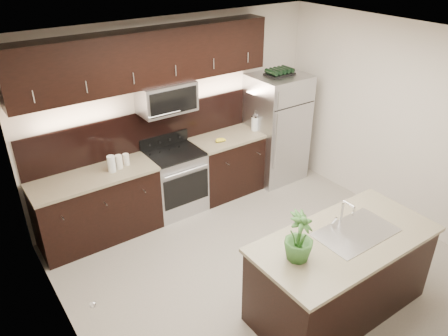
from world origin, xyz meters
name	(u,v)px	position (x,y,z in m)	size (l,w,h in m)	color
ground	(262,263)	(0.00, 0.00, 0.00)	(4.50, 4.50, 0.00)	gray
room_walls	(263,143)	(-0.11, -0.04, 1.70)	(4.52, 4.02, 2.71)	beige
counter_run	(163,185)	(-0.46, 1.69, 0.47)	(3.51, 0.65, 0.94)	black
upper_fixtures	(150,66)	(-0.43, 1.84, 2.14)	(3.49, 0.40, 1.66)	black
island	(340,273)	(0.21, -1.01, 0.47)	(1.96, 0.96, 0.94)	black
sink_faucet	(355,231)	(0.36, -1.00, 0.96)	(0.84, 0.50, 0.28)	silver
refrigerator	(276,128)	(1.59, 1.63, 0.87)	(0.84, 0.76, 1.73)	#B2B2B7
wine_rack	(280,72)	(1.59, 1.63, 1.78)	(0.43, 0.27, 0.10)	black
plant	(299,237)	(-0.41, -0.96, 1.19)	(0.28, 0.28, 0.49)	#2F5F26
canisters	(117,162)	(-1.08, 1.67, 1.04)	(0.32, 0.16, 0.22)	silver
french_press	(255,123)	(1.15, 1.64, 1.06)	(0.11, 0.11, 0.32)	silver
bananas	(217,140)	(0.43, 1.61, 0.96)	(0.16, 0.12, 0.05)	gold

